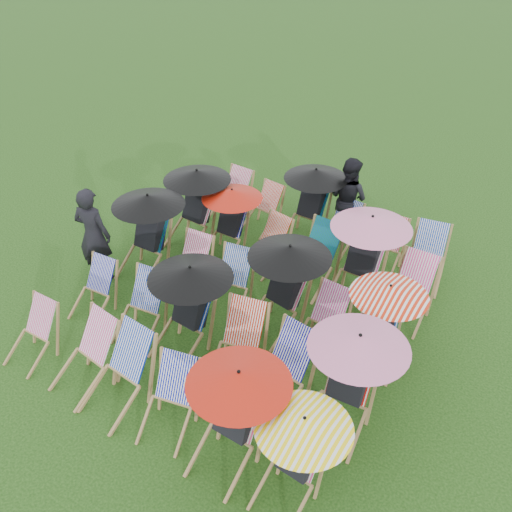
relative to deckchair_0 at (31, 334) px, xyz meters
The scene contains 33 objects.
ground 3.14m from the deckchair_0, 47.85° to the left, with size 100.00×100.00×0.00m, color black.
deckchair_0 is the anchor object (origin of this frame).
deckchair_1 1.00m from the deckchair_0, ahead, with size 0.75×0.96×0.96m.
deckchair_2 1.59m from the deckchair_0, ahead, with size 0.76×1.00×1.02m.
deckchair_3 2.38m from the deckchair_0, ahead, with size 0.73×0.91×0.89m.
deckchair_4 3.30m from the deckchair_0, ahead, with size 1.16×1.21×1.38m.
deckchair_5 4.10m from the deckchair_0, ahead, with size 1.02×1.08×1.22m.
deckchair_6 1.16m from the deckchair_0, 89.72° to the left, with size 0.58×0.78×0.81m.
deckchair_7 1.51m from the deckchair_0, 51.11° to the left, with size 0.69×0.90×0.92m.
deckchair_8 2.16m from the deckchair_0, 36.98° to the left, with size 1.16×1.22×1.38m.
deckchair_9 2.87m from the deckchair_0, 26.12° to the left, with size 0.79×0.99×0.97m.
deckchair_10 3.49m from the deckchair_0, 19.13° to the left, with size 0.79×1.00×0.99m.
deckchair_11 4.35m from the deckchair_0, 16.43° to the left, with size 1.19×1.25×1.41m.
deckchair_12 2.46m from the deckchair_0, 90.20° to the left, with size 1.18×1.23×1.40m.
deckchair_13 2.54m from the deckchair_0, 69.31° to the left, with size 0.62×0.84×0.88m.
deckchair_14 2.92m from the deckchair_0, 54.44° to the left, with size 0.70×0.89×0.89m.
deckchair_15 3.54m from the deckchair_0, 42.48° to the left, with size 1.19×1.27×1.41m.
deckchair_16 4.03m from the deckchair_0, 34.75° to the left, with size 0.64×0.85×0.88m.
deckchair_17 4.78m from the deckchair_0, 31.31° to the left, with size 1.05×1.14×1.24m.
deckchair_18 3.58m from the deckchair_0, 88.14° to the left, with size 1.18×1.24×1.40m.
deckchair_19 3.68m from the deckchair_0, 76.65° to the left, with size 1.04×1.08×1.23m.
deckchair_20 3.93m from the deckchair_0, 65.60° to the left, with size 0.72×0.89×0.86m.
deckchair_21 4.36m from the deckchair_0, 54.53° to the left, with size 0.76×0.99×1.01m.
deckchair_22 4.92m from the deckchair_0, 47.74° to the left, with size 1.22×1.27×1.45m.
deckchair_23 5.46m from the deckchair_0, 40.97° to the left, with size 0.64×0.89×0.96m.
deckchair_24 4.63m from the deckchair_0, 87.70° to the left, with size 0.66×0.87×0.90m.
deckchair_25 4.69m from the deckchair_0, 78.61° to the left, with size 0.64×0.82×0.82m.
deckchair_26 5.12m from the deckchair_0, 69.50° to the left, with size 1.13×1.18×1.34m.
deckchair_27 5.29m from the deckchair_0, 62.42° to the left, with size 0.65×0.84×0.85m.
deckchair_28 5.67m from the deckchair_0, 53.98° to the left, with size 0.58×0.80×0.85m.
deckchair_29 6.13m from the deckchair_0, 48.68° to the left, with size 0.74×0.93×0.92m.
person_left 1.97m from the deckchair_0, 106.97° to the left, with size 0.61×0.40×1.66m, color black.
person_rear 5.71m from the deckchair_0, 65.48° to the left, with size 0.76×0.59×1.56m, color black.
Camera 1 is at (3.61, -5.57, 5.80)m, focal length 40.00 mm.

